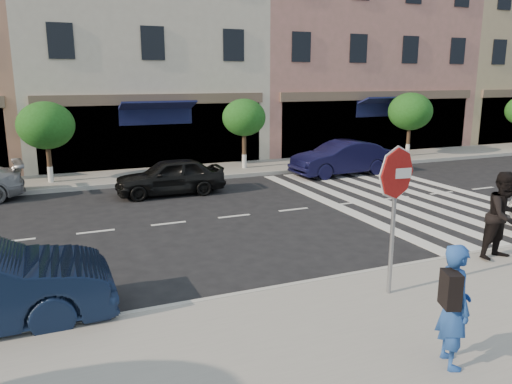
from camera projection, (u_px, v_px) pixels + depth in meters
name	position (u px, v px, depth m)	size (l,w,h in m)	color
ground	(295.00, 260.00, 11.41)	(120.00, 120.00, 0.00)	black
sidewalk_near	(401.00, 332.00, 8.03)	(60.00, 4.50, 0.15)	gray
sidewalk_far	(177.00, 173.00, 21.28)	(60.00, 3.00, 0.15)	gray
building_centre	(135.00, 49.00, 25.26)	(11.00, 9.00, 11.00)	beige
building_east_mid	(339.00, 35.00, 29.56)	(13.00, 9.00, 13.00)	tan
building_east_far	(494.00, 49.00, 34.39)	(12.00, 9.00, 12.00)	tan
street_tree_wb	(46.00, 126.00, 18.71)	(2.10, 2.10, 3.06)	#473323
street_tree_c	(244.00, 118.00, 21.72)	(1.90, 1.90, 3.04)	#473323
street_tree_ea	(410.00, 112.00, 25.11)	(2.20, 2.20, 3.19)	#473323
stop_sign	(396.00, 189.00, 8.87)	(0.98, 0.15, 2.77)	gray
photographer	(455.00, 306.00, 6.83)	(0.64, 0.42, 1.77)	#224A9C
walker	(504.00, 216.00, 10.90)	(0.95, 0.74, 1.96)	black
car_far_mid	(170.00, 176.00, 17.69)	(1.54, 3.83, 1.31)	black
car_far_right	(341.00, 158.00, 21.23)	(1.54, 4.41, 1.45)	black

